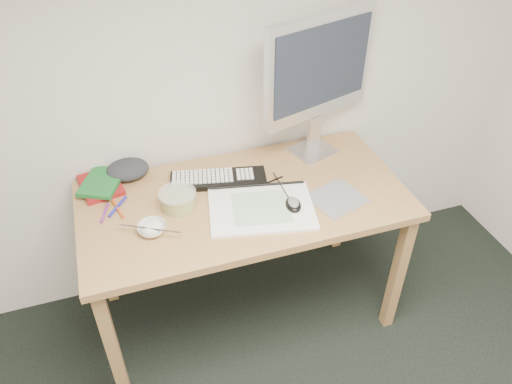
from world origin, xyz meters
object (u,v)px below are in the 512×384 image
at_px(desk, 244,212).
at_px(rice_bowl, 152,229).
at_px(monitor, 319,71).
at_px(keyboard, 218,179).
at_px(sketchpad, 261,209).

bearing_deg(desk, rice_bowl, -166.73).
bearing_deg(monitor, keyboard, 173.35).
distance_m(desk, monitor, 0.70).
bearing_deg(sketchpad, desk, 124.93).
bearing_deg(monitor, rice_bowl, -175.44).
distance_m(sketchpad, monitor, 0.65).
bearing_deg(desk, sketchpad, -66.64).
height_order(keyboard, monitor, monitor).
relative_size(desk, monitor, 2.10).
bearing_deg(sketchpad, monitor, 53.57).
bearing_deg(monitor, desk, -167.93).
relative_size(desk, rice_bowl, 12.26).
bearing_deg(desk, keyboard, 117.84).
xyz_separation_m(sketchpad, keyboard, (-0.12, 0.25, 0.01)).
relative_size(desk, sketchpad, 3.24).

